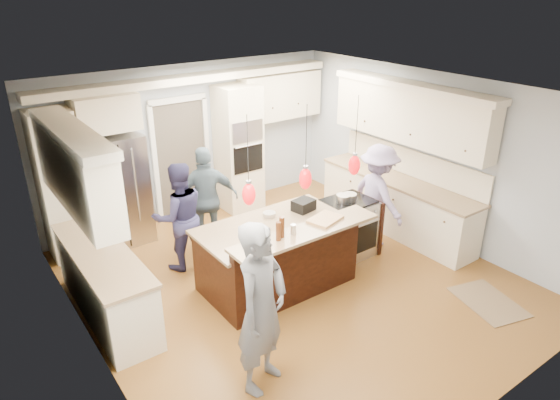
# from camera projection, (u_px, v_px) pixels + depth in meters

# --- Properties ---
(ground_plane) EXTENTS (6.00, 6.00, 0.00)m
(ground_plane) POSITION_uv_depth(u_px,v_px,m) (294.00, 281.00, 7.18)
(ground_plane) COLOR brown
(ground_plane) RESTS_ON ground
(room_shell) EXTENTS (5.54, 6.04, 2.72)m
(room_shell) POSITION_uv_depth(u_px,v_px,m) (296.00, 162.00, 6.44)
(room_shell) COLOR #B2BCC6
(room_shell) RESTS_ON ground
(refrigerator) EXTENTS (0.90, 0.70, 1.80)m
(refrigerator) POSITION_uv_depth(u_px,v_px,m) (117.00, 190.00, 7.93)
(refrigerator) COLOR #B7B7BC
(refrigerator) RESTS_ON ground
(oven_column) EXTENTS (0.72, 0.69, 2.30)m
(oven_column) POSITION_uv_depth(u_px,v_px,m) (239.00, 149.00, 9.09)
(oven_column) COLOR beige
(oven_column) RESTS_ON ground
(back_upper_cabinets) EXTENTS (5.30, 0.61, 2.54)m
(back_upper_cabinets) POSITION_uv_depth(u_px,v_px,m) (156.00, 133.00, 8.14)
(back_upper_cabinets) COLOR beige
(back_upper_cabinets) RESTS_ON ground
(right_counter_run) EXTENTS (0.64, 3.10, 2.51)m
(right_counter_run) POSITION_uv_depth(u_px,v_px,m) (401.00, 171.00, 8.29)
(right_counter_run) COLOR beige
(right_counter_run) RESTS_ON ground
(left_cabinets) EXTENTS (0.64, 2.30, 2.51)m
(left_cabinets) POSITION_uv_depth(u_px,v_px,m) (95.00, 243.00, 6.03)
(left_cabinets) COLOR beige
(left_cabinets) RESTS_ON ground
(kitchen_island) EXTENTS (2.10, 1.46, 1.12)m
(kitchen_island) POSITION_uv_depth(u_px,v_px,m) (277.00, 255.00, 6.90)
(kitchen_island) COLOR black
(kitchen_island) RESTS_ON ground
(island_range) EXTENTS (0.82, 0.71, 0.92)m
(island_range) POSITION_uv_depth(u_px,v_px,m) (348.00, 227.00, 7.73)
(island_range) COLOR #B7B7BC
(island_range) RESTS_ON ground
(pendant_lights) EXTENTS (1.75, 0.15, 1.03)m
(pendant_lights) POSITION_uv_depth(u_px,v_px,m) (305.00, 179.00, 5.94)
(pendant_lights) COLOR black
(pendant_lights) RESTS_ON ground
(person_bar_end) EXTENTS (0.82, 0.70, 1.90)m
(person_bar_end) POSITION_uv_depth(u_px,v_px,m) (262.00, 308.00, 5.01)
(person_bar_end) COLOR slate
(person_bar_end) RESTS_ON ground
(person_far_left) EXTENTS (0.88, 0.73, 1.65)m
(person_far_left) POSITION_uv_depth(u_px,v_px,m) (180.00, 217.00, 7.23)
(person_far_left) COLOR #2A2950
(person_far_left) RESTS_ON ground
(person_far_right) EXTENTS (1.07, 0.70, 1.69)m
(person_far_right) POSITION_uv_depth(u_px,v_px,m) (207.00, 199.00, 7.75)
(person_far_right) COLOR slate
(person_far_right) RESTS_ON ground
(person_range_side) EXTENTS (0.75, 1.15, 1.67)m
(person_range_side) POSITION_uv_depth(u_px,v_px,m) (378.00, 196.00, 7.90)
(person_range_side) COLOR #A393C7
(person_range_side) RESTS_ON ground
(floor_rug) EXTENTS (0.87, 1.08, 0.01)m
(floor_rug) POSITION_uv_depth(u_px,v_px,m) (488.00, 302.00, 6.70)
(floor_rug) COLOR olive
(floor_rug) RESTS_ON ground
(water_bottle) EXTENTS (0.09, 0.09, 0.29)m
(water_bottle) POSITION_uv_depth(u_px,v_px,m) (256.00, 236.00, 5.76)
(water_bottle) COLOR silver
(water_bottle) RESTS_ON kitchen_island
(beer_bottle_a) EXTENTS (0.06, 0.06, 0.21)m
(beer_bottle_a) POSITION_uv_depth(u_px,v_px,m) (254.00, 242.00, 5.71)
(beer_bottle_a) COLOR #4A230D
(beer_bottle_a) RESTS_ON kitchen_island
(beer_bottle_b) EXTENTS (0.07, 0.07, 0.24)m
(beer_bottle_b) POSITION_uv_depth(u_px,v_px,m) (278.00, 231.00, 5.91)
(beer_bottle_b) COLOR #4A230D
(beer_bottle_b) RESTS_ON kitchen_island
(beer_bottle_c) EXTENTS (0.07, 0.07, 0.27)m
(beer_bottle_c) POSITION_uv_depth(u_px,v_px,m) (282.00, 227.00, 5.98)
(beer_bottle_c) COLOR #4A230D
(beer_bottle_c) RESTS_ON kitchen_island
(drink_can) EXTENTS (0.08, 0.08, 0.13)m
(drink_can) POSITION_uv_depth(u_px,v_px,m) (293.00, 229.00, 6.08)
(drink_can) COLOR #B7B7BC
(drink_can) RESTS_ON kitchen_island
(cutting_board) EXTENTS (0.50, 0.41, 0.03)m
(cutting_board) POSITION_uv_depth(u_px,v_px,m) (325.00, 219.00, 6.45)
(cutting_board) COLOR tan
(cutting_board) RESTS_ON kitchen_island
(pot_large) EXTENTS (0.21, 0.21, 0.12)m
(pot_large) POSITION_uv_depth(u_px,v_px,m) (343.00, 199.00, 7.43)
(pot_large) COLOR #B7B7BC
(pot_large) RESTS_ON island_range
(pot_small) EXTENTS (0.22, 0.22, 0.11)m
(pot_small) POSITION_uv_depth(u_px,v_px,m) (349.00, 197.00, 7.50)
(pot_small) COLOR #B7B7BC
(pot_small) RESTS_ON island_range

